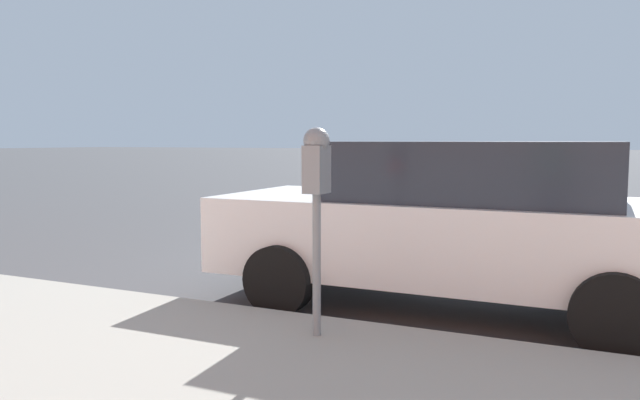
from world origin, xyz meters
name	(u,v)px	position (x,y,z in m)	size (l,w,h in m)	color
ground_plane	(422,282)	(0.00, 0.00, 0.00)	(220.00, 220.00, 0.00)	#424244
parking_meter	(317,178)	(-2.68, 0.05, 1.31)	(0.21, 0.19, 1.51)	gray
car_white	(459,222)	(-0.93, -0.59, 0.82)	(2.00, 4.44, 1.57)	silver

